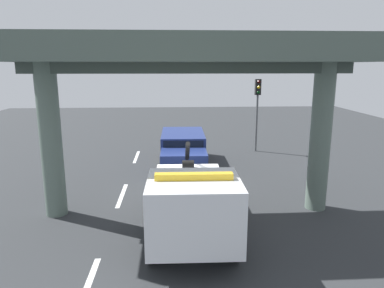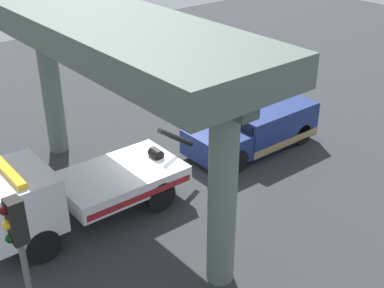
{
  "view_description": "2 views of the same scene",
  "coord_description": "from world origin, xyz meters",
  "px_view_note": "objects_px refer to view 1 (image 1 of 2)",
  "views": [
    {
      "loc": [
        13.33,
        -0.56,
        5.04
      ],
      "look_at": [
        -0.25,
        0.23,
        1.99
      ],
      "focal_mm": 32.98,
      "sensor_mm": 36.0,
      "label": 1
    },
    {
      "loc": [
        8.81,
        12.1,
        9.37
      ],
      "look_at": [
        -0.81,
        0.43,
        1.44
      ],
      "focal_mm": 48.26,
      "sensor_mm": 36.0,
      "label": 2
    }
  ],
  "objects_px": {
    "towed_van_green": "(183,150)",
    "traffic_light_near": "(258,99)",
    "traffic_cone_orange": "(218,178)",
    "tow_truck_white": "(192,200)"
  },
  "relations": [
    {
      "from": "towed_van_green",
      "to": "tow_truck_white",
      "type": "bearing_deg",
      "value": -0.09
    },
    {
      "from": "tow_truck_white",
      "to": "towed_van_green",
      "type": "height_order",
      "value": "tow_truck_white"
    },
    {
      "from": "towed_van_green",
      "to": "traffic_cone_orange",
      "type": "xyz_separation_m",
      "value": [
        3.22,
        1.42,
        -0.49
      ]
    },
    {
      "from": "traffic_light_near",
      "to": "traffic_cone_orange",
      "type": "distance_m",
      "value": 7.17
    },
    {
      "from": "tow_truck_white",
      "to": "traffic_light_near",
      "type": "height_order",
      "value": "traffic_light_near"
    },
    {
      "from": "tow_truck_white",
      "to": "traffic_light_near",
      "type": "relative_size",
      "value": 1.71
    },
    {
      "from": "towed_van_green",
      "to": "traffic_cone_orange",
      "type": "bearing_deg",
      "value": 23.71
    },
    {
      "from": "tow_truck_white",
      "to": "towed_van_green",
      "type": "bearing_deg",
      "value": 179.91
    },
    {
      "from": "towed_van_green",
      "to": "traffic_light_near",
      "type": "distance_m",
      "value": 5.66
    },
    {
      "from": "towed_van_green",
      "to": "traffic_light_near",
      "type": "bearing_deg",
      "value": 120.73
    }
  ]
}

